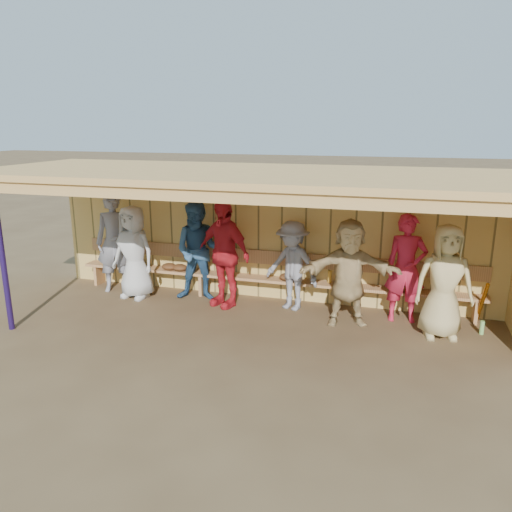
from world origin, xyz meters
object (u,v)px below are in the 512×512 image
Objects in this scene: player_c at (199,251)px; player_g at (406,268)px; player_b at (134,252)px; player_d at (224,253)px; bench at (268,273)px; player_f at (349,273)px; player_h at (444,282)px; player_e at (292,266)px; player_a at (115,242)px.

player_g is at bearing -11.51° from player_c.
player_d is at bearing 10.54° from player_b.
bench is at bearing 20.71° from player_b.
player_d is 1.11× the size of player_f.
player_c reaches higher than player_f.
player_h reaches higher than player_f.
player_h is (1.45, -0.10, 0.01)m from player_f.
player_h is (5.46, -0.27, 0.01)m from player_b.
player_g is at bearing 10.39° from player_f.
player_e is 0.21× the size of bench.
player_c is at bearing -166.18° from bench.
bench is (2.46, 0.55, -0.36)m from player_b.
player_e is at bearing 142.69° from player_f.
player_b is at bearing 166.76° from player_h.
player_a is 1.11× the size of player_f.
player_c is 4.28m from player_h.
player_c is 1.06× the size of player_f.
player_d is 3.71m from player_h.
player_e is at bearing 157.81° from player_h.
player_e is (2.98, 0.25, -0.09)m from player_b.
player_e is (1.22, 0.17, -0.18)m from player_d.
player_a reaches higher than player_c.
player_b is (0.55, -0.25, -0.10)m from player_a.
bench is at bearing 139.92° from player_f.
player_d reaches higher than player_c.
player_h is at bearing 5.20° from player_b.
player_e is 0.90× the size of player_f.
player_g is 0.77m from player_h.
player_d is 2.27m from player_f.
player_c is at bearing 156.35° from player_f.
player_b is 1.00× the size of player_f.
player_e is 1.12m from player_f.
player_f is at bearing 5.55° from player_b.
player_c is 1.17× the size of player_e.
player_d reaches higher than bench.
player_e is 1.92m from player_g.
player_f is (1.03, -0.42, 0.08)m from player_e.
player_a is 6.03m from player_h.
player_e is 2.53m from player_h.
player_g is (5.45, 0.00, -0.07)m from player_a.
player_a is 1.77m from player_c.
player_e is at bearing -30.04° from bench.
player_a is 3.05m from bench.
player_b is 0.97× the size of player_g.
player_b is 0.95× the size of player_c.
player_b is 0.99× the size of player_h.
player_a reaches higher than bench.
player_c is 2.83m from player_f.
player_f is at bearing -20.05° from player_c.
player_g is at bearing -7.13° from bench.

